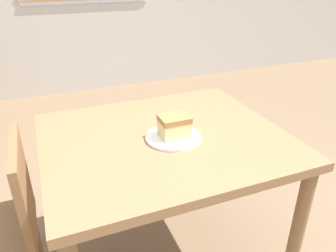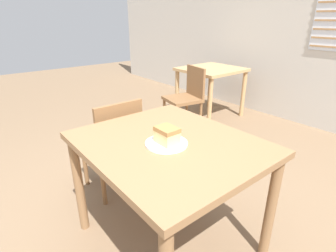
# 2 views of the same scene
# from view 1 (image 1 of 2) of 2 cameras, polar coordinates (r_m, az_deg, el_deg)

# --- Properties ---
(dining_table_near) EXTENTS (1.04, 0.89, 0.74)m
(dining_table_near) POSITION_cam_1_polar(r_m,az_deg,el_deg) (1.48, -0.70, -5.13)
(dining_table_near) COLOR olive
(dining_table_near) RESTS_ON ground_plane
(plate) EXTENTS (0.24, 0.24, 0.01)m
(plate) POSITION_cam_1_polar(r_m,az_deg,el_deg) (1.40, 0.89, -1.96)
(plate) COLOR white
(plate) RESTS_ON dining_table_near
(cake_slice) EXTENTS (0.12, 0.10, 0.09)m
(cake_slice) POSITION_cam_1_polar(r_m,az_deg,el_deg) (1.38, 1.11, -0.01)
(cake_slice) COLOR #E0C67F
(cake_slice) RESTS_ON plate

